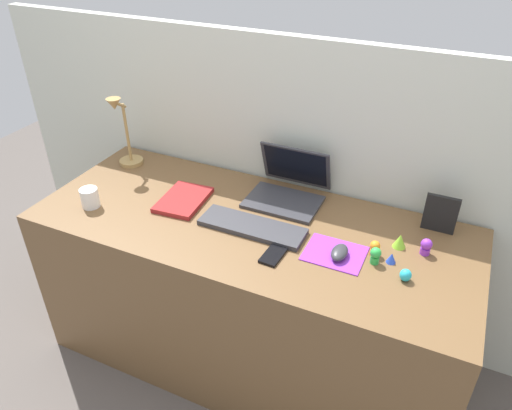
{
  "coord_description": "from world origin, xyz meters",
  "views": [
    {
      "loc": [
        0.66,
        -1.39,
        1.82
      ],
      "look_at": [
        0.02,
        0.0,
        0.83
      ],
      "focal_mm": 33.98,
      "sensor_mm": 36.0,
      "label": 1
    }
  ],
  "objects_px": {
    "cell_phone": "(274,254)",
    "desk_lamp": "(124,134)",
    "coffee_mug": "(90,198)",
    "toy_figurine_blue": "(391,258)",
    "toy_figurine_orange": "(375,248)",
    "toy_figurine_cyan": "(406,275)",
    "keyboard": "(252,227)",
    "toy_figurine_green": "(375,255)",
    "mouse": "(340,252)",
    "toy_figurine_purple": "(426,246)",
    "laptop": "(289,186)",
    "toy_figurine_lime": "(400,241)",
    "notebook_pad": "(183,200)",
    "picture_frame": "(440,214)"
  },
  "relations": [
    {
      "from": "cell_phone",
      "to": "desk_lamp",
      "type": "xyz_separation_m",
      "value": [
        -0.88,
        0.33,
        0.16
      ]
    },
    {
      "from": "coffee_mug",
      "to": "toy_figurine_blue",
      "type": "distance_m",
      "value": 1.19
    },
    {
      "from": "toy_figurine_orange",
      "to": "desk_lamp",
      "type": "bearing_deg",
      "value": 171.44
    },
    {
      "from": "toy_figurine_orange",
      "to": "toy_figurine_cyan",
      "type": "bearing_deg",
      "value": -35.73
    },
    {
      "from": "keyboard",
      "to": "toy_figurine_cyan",
      "type": "height_order",
      "value": "toy_figurine_cyan"
    },
    {
      "from": "cell_phone",
      "to": "toy_figurine_green",
      "type": "bearing_deg",
      "value": 21.19
    },
    {
      "from": "mouse",
      "to": "toy_figurine_purple",
      "type": "height_order",
      "value": "toy_figurine_purple"
    },
    {
      "from": "laptop",
      "to": "toy_figurine_orange",
      "type": "xyz_separation_m",
      "value": [
        0.42,
        -0.24,
        -0.02
      ]
    },
    {
      "from": "toy_figurine_lime",
      "to": "notebook_pad",
      "type": "bearing_deg",
      "value": -175.51
    },
    {
      "from": "notebook_pad",
      "to": "picture_frame",
      "type": "relative_size",
      "value": 1.6
    },
    {
      "from": "keyboard",
      "to": "toy_figurine_orange",
      "type": "xyz_separation_m",
      "value": [
        0.46,
        0.04,
        0.02
      ]
    },
    {
      "from": "laptop",
      "to": "coffee_mug",
      "type": "height_order",
      "value": "laptop"
    },
    {
      "from": "toy_figurine_purple",
      "to": "toy_figurine_orange",
      "type": "height_order",
      "value": "toy_figurine_purple"
    },
    {
      "from": "cell_phone",
      "to": "toy_figurine_cyan",
      "type": "relative_size",
      "value": 2.95
    },
    {
      "from": "cell_phone",
      "to": "toy_figurine_lime",
      "type": "bearing_deg",
      "value": 34.19
    },
    {
      "from": "picture_frame",
      "to": "toy_figurine_lime",
      "type": "bearing_deg",
      "value": -124.24
    },
    {
      "from": "toy_figurine_cyan",
      "to": "toy_figurine_lime",
      "type": "bearing_deg",
      "value": 106.79
    },
    {
      "from": "notebook_pad",
      "to": "coffee_mug",
      "type": "distance_m",
      "value": 0.37
    },
    {
      "from": "cell_phone",
      "to": "toy_figurine_cyan",
      "type": "bearing_deg",
      "value": 11.07
    },
    {
      "from": "picture_frame",
      "to": "toy_figurine_cyan",
      "type": "xyz_separation_m",
      "value": [
        -0.06,
        -0.34,
        -0.05
      ]
    },
    {
      "from": "mouse",
      "to": "laptop",
      "type": "bearing_deg",
      "value": 135.77
    },
    {
      "from": "notebook_pad",
      "to": "keyboard",
      "type": "bearing_deg",
      "value": -13.81
    },
    {
      "from": "picture_frame",
      "to": "toy_figurine_lime",
      "type": "height_order",
      "value": "picture_frame"
    },
    {
      "from": "keyboard",
      "to": "mouse",
      "type": "height_order",
      "value": "mouse"
    },
    {
      "from": "keyboard",
      "to": "toy_figurine_green",
      "type": "xyz_separation_m",
      "value": [
        0.47,
        -0.0,
        0.02
      ]
    },
    {
      "from": "notebook_pad",
      "to": "toy_figurine_green",
      "type": "bearing_deg",
      "value": -8.9
    },
    {
      "from": "toy_figurine_lime",
      "to": "toy_figurine_cyan",
      "type": "height_order",
      "value": "toy_figurine_lime"
    },
    {
      "from": "coffee_mug",
      "to": "toy_figurine_purple",
      "type": "bearing_deg",
      "value": 11.14
    },
    {
      "from": "laptop",
      "to": "toy_figurine_lime",
      "type": "height_order",
      "value": "laptop"
    },
    {
      "from": "laptop",
      "to": "picture_frame",
      "type": "height_order",
      "value": "laptop"
    },
    {
      "from": "desk_lamp",
      "to": "toy_figurine_orange",
      "type": "relative_size",
      "value": 5.8
    },
    {
      "from": "laptop",
      "to": "cell_phone",
      "type": "xyz_separation_m",
      "value": [
        0.1,
        -0.39,
        -0.05
      ]
    },
    {
      "from": "cell_phone",
      "to": "notebook_pad",
      "type": "height_order",
      "value": "notebook_pad"
    },
    {
      "from": "desk_lamp",
      "to": "toy_figurine_green",
      "type": "height_order",
      "value": "desk_lamp"
    },
    {
      "from": "notebook_pad",
      "to": "toy_figurine_lime",
      "type": "bearing_deg",
      "value": -0.26
    },
    {
      "from": "toy_figurine_cyan",
      "to": "laptop",
      "type": "bearing_deg",
      "value": 148.87
    },
    {
      "from": "mouse",
      "to": "toy_figurine_purple",
      "type": "relative_size",
      "value": 1.55
    },
    {
      "from": "mouse",
      "to": "coffee_mug",
      "type": "distance_m",
      "value": 1.02
    },
    {
      "from": "keyboard",
      "to": "toy_figurine_cyan",
      "type": "distance_m",
      "value": 0.58
    },
    {
      "from": "mouse",
      "to": "toy_figurine_orange",
      "type": "relative_size",
      "value": 1.65
    },
    {
      "from": "toy_figurine_blue",
      "to": "cell_phone",
      "type": "bearing_deg",
      "value": -160.67
    },
    {
      "from": "coffee_mug",
      "to": "toy_figurine_cyan",
      "type": "height_order",
      "value": "coffee_mug"
    },
    {
      "from": "keyboard",
      "to": "notebook_pad",
      "type": "distance_m",
      "value": 0.34
    },
    {
      "from": "coffee_mug",
      "to": "toy_figurine_green",
      "type": "height_order",
      "value": "coffee_mug"
    },
    {
      "from": "picture_frame",
      "to": "toy_figurine_green",
      "type": "bearing_deg",
      "value": -120.5
    },
    {
      "from": "toy_figurine_purple",
      "to": "keyboard",
      "type": "bearing_deg",
      "value": -168.95
    },
    {
      "from": "mouse",
      "to": "picture_frame",
      "type": "height_order",
      "value": "picture_frame"
    },
    {
      "from": "picture_frame",
      "to": "mouse",
      "type": "bearing_deg",
      "value": -133.0
    },
    {
      "from": "toy_figurine_orange",
      "to": "toy_figurine_lime",
      "type": "bearing_deg",
      "value": 49.49
    },
    {
      "from": "mouse",
      "to": "toy_figurine_lime",
      "type": "relative_size",
      "value": 1.81
    }
  ]
}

